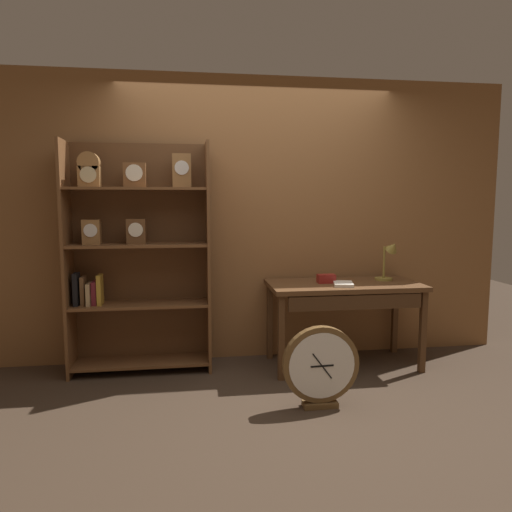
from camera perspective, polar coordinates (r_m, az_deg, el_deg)
name	(u,v)px	position (r m, az deg, el deg)	size (l,w,h in m)	color
ground_plane	(283,414)	(3.44, 3.31, -18.62)	(10.00, 10.00, 0.00)	#3D2D21
back_wood_panel	(257,220)	(4.38, 0.07, 4.45)	(4.80, 0.05, 2.60)	brown
bookshelf	(135,254)	(4.13, -14.51, 0.24)	(1.19, 0.35, 1.97)	brown
workbench	(345,293)	(4.22, 10.74, -4.44)	(1.34, 0.65, 0.75)	brown
desk_lamp	(389,258)	(4.43, 15.93, -0.27)	(0.21, 0.21, 0.38)	olive
toolbox_small	(326,279)	(4.20, 8.55, -2.74)	(0.16, 0.09, 0.08)	maroon
open_repair_manual	(343,284)	(4.10, 10.59, -3.36)	(0.16, 0.22, 0.03)	silver
round_clock_large	(321,366)	(3.45, 7.89, -13.17)	(0.55, 0.11, 0.59)	brown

